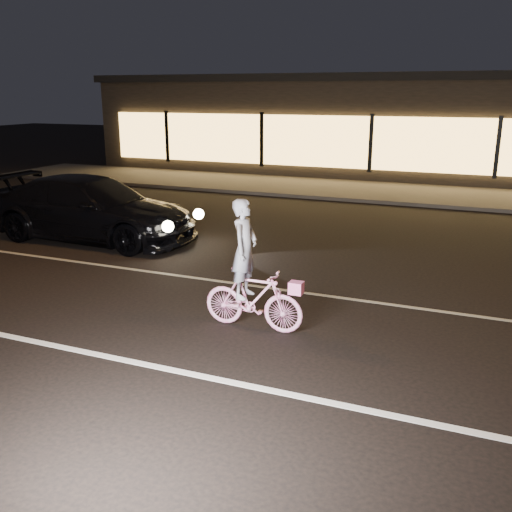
% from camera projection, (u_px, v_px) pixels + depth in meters
% --- Properties ---
extents(ground, '(90.00, 90.00, 0.00)m').
position_uv_depth(ground, '(175.00, 320.00, 9.07)').
color(ground, black).
rests_on(ground, ground).
extents(lane_stripe_near, '(60.00, 0.12, 0.01)m').
position_uv_depth(lane_stripe_near, '(119.00, 359.00, 7.74)').
color(lane_stripe_near, silver).
rests_on(lane_stripe_near, ground).
extents(lane_stripe_far, '(60.00, 0.10, 0.01)m').
position_uv_depth(lane_stripe_far, '(229.00, 282.00, 10.84)').
color(lane_stripe_far, gray).
rests_on(lane_stripe_far, ground).
extents(sidewalk, '(30.00, 4.00, 0.12)m').
position_uv_depth(sidewalk, '(358.00, 190.00, 20.59)').
color(sidewalk, '#383533').
rests_on(sidewalk, ground).
extents(storefront, '(25.40, 8.42, 4.20)m').
position_uv_depth(storefront, '(390.00, 123.00, 25.30)').
color(storefront, black).
rests_on(storefront, ground).
extents(cyclist, '(1.59, 0.55, 2.00)m').
position_uv_depth(cyclist, '(251.00, 284.00, 8.58)').
color(cyclist, '#FE3CA4').
rests_on(cyclist, ground).
extents(sedan, '(5.30, 2.15, 1.53)m').
position_uv_depth(sedan, '(92.00, 209.00, 13.81)').
color(sedan, black).
rests_on(sedan, ground).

